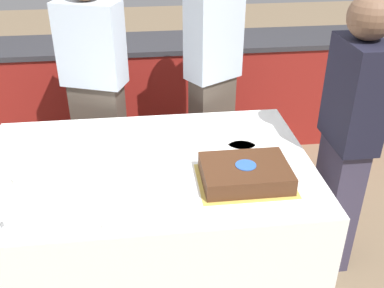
% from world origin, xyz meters
% --- Properties ---
extents(ground_plane, '(14.00, 14.00, 0.00)m').
position_xyz_m(ground_plane, '(0.00, 0.00, 0.00)').
color(ground_plane, '#7A664C').
extents(back_counter, '(4.40, 0.58, 0.92)m').
position_xyz_m(back_counter, '(0.00, 1.64, 0.46)').
color(back_counter, maroon).
rests_on(back_counter, ground_plane).
extents(dining_table, '(1.73, 1.13, 0.76)m').
position_xyz_m(dining_table, '(0.00, 0.00, 0.38)').
color(dining_table, white).
rests_on(dining_table, ground_plane).
extents(cake, '(0.46, 0.35, 0.09)m').
position_xyz_m(cake, '(0.48, -0.22, 0.81)').
color(cake, gold).
rests_on(cake, dining_table).
extents(plate_stack, '(0.20, 0.20, 0.04)m').
position_xyz_m(plate_stack, '(-0.56, -0.08, 0.78)').
color(plate_stack, white).
rests_on(plate_stack, dining_table).
extents(side_plate_near_cake, '(0.17, 0.17, 0.00)m').
position_xyz_m(side_plate_near_cake, '(0.53, 0.09, 0.76)').
color(side_plate_near_cake, white).
rests_on(side_plate_near_cake, dining_table).
extents(side_plate_right_edge, '(0.17, 0.17, 0.00)m').
position_xyz_m(side_plate_right_edge, '(0.54, 0.16, 0.76)').
color(side_plate_right_edge, white).
rests_on(side_plate_right_edge, dining_table).
extents(utensil_pile, '(0.13, 0.11, 0.02)m').
position_xyz_m(utensil_pile, '(-0.14, -0.44, 0.77)').
color(utensil_pile, white).
rests_on(utensil_pile, dining_table).
extents(person_cutting_cake, '(0.40, 0.35, 1.71)m').
position_xyz_m(person_cutting_cake, '(0.48, 0.78, 0.90)').
color(person_cutting_cake, '#4C4238').
rests_on(person_cutting_cake, ground_plane).
extents(person_seated_right, '(0.23, 0.36, 1.60)m').
position_xyz_m(person_seated_right, '(1.09, 0.00, 0.85)').
color(person_seated_right, '#383347').
rests_on(person_seated_right, ground_plane).
extents(person_standing_back, '(0.44, 0.33, 1.62)m').
position_xyz_m(person_standing_back, '(-0.30, 0.78, 0.83)').
color(person_standing_back, '#4C4238').
rests_on(person_standing_back, ground_plane).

